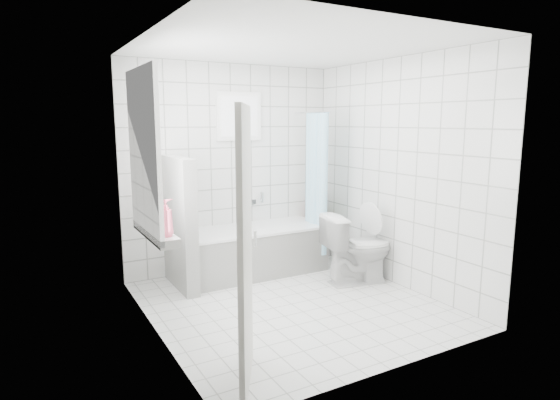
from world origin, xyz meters
TOP-DOWN VIEW (x-y plane):
  - ground at (0.00, 0.00)m, footprint 3.00×3.00m
  - ceiling at (0.00, 0.00)m, footprint 3.00×3.00m
  - wall_back at (0.00, 1.50)m, footprint 2.80×0.02m
  - wall_front at (0.00, -1.50)m, footprint 2.80×0.02m
  - wall_left at (-1.40, 0.00)m, footprint 0.02×3.00m
  - wall_right at (1.40, 0.00)m, footprint 0.02×3.00m
  - window_left at (-1.35, 0.30)m, footprint 0.01×0.90m
  - window_back at (0.10, 1.46)m, footprint 0.50×0.01m
  - window_sill at (-1.31, 0.30)m, footprint 0.18×1.02m
  - door at (-1.05, -1.13)m, footprint 0.43×0.72m
  - bathtub at (0.12, 1.12)m, footprint 1.78×0.77m
  - partition_wall at (-0.84, 1.07)m, footprint 0.15×0.85m
  - tiled_ledge at (1.19, 1.38)m, footprint 0.40×0.24m
  - toilet at (1.03, 0.20)m, footprint 0.88×0.60m
  - curtain_rod at (0.95, 1.10)m, footprint 0.02×0.80m
  - shower_curtain at (0.95, 0.97)m, footprint 0.14×0.48m
  - tub_faucet at (0.22, 1.46)m, footprint 0.18×0.06m
  - sill_bottles at (-1.30, 0.06)m, footprint 0.13×0.72m
  - ledge_bottles at (1.20, 1.35)m, footprint 0.17×0.17m

SIDE VIEW (x-z plane):
  - ground at x=0.00m, z-range 0.00..0.00m
  - tiled_ledge at x=1.19m, z-range 0.00..0.55m
  - bathtub at x=0.12m, z-range 0.00..0.58m
  - toilet at x=1.03m, z-range 0.00..0.83m
  - ledge_bottles at x=1.20m, z-range 0.53..0.81m
  - partition_wall at x=-0.84m, z-range 0.00..1.50m
  - tub_faucet at x=0.22m, z-range 0.82..0.88m
  - window_sill at x=-1.31m, z-range 0.82..0.90m
  - door at x=-1.05m, z-range 0.00..2.00m
  - sill_bottles at x=-1.30m, z-range 0.88..1.20m
  - shower_curtain at x=0.95m, z-range 0.21..1.99m
  - wall_back at x=0.00m, z-range 0.00..2.60m
  - wall_front at x=0.00m, z-range 0.00..2.60m
  - wall_left at x=-1.40m, z-range 0.00..2.60m
  - wall_right at x=1.40m, z-range 0.00..2.60m
  - window_left at x=-1.35m, z-range 0.90..2.30m
  - window_back at x=0.10m, z-range 1.70..2.20m
  - curtain_rod at x=0.95m, z-range 1.99..2.01m
  - ceiling at x=0.00m, z-range 2.60..2.60m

